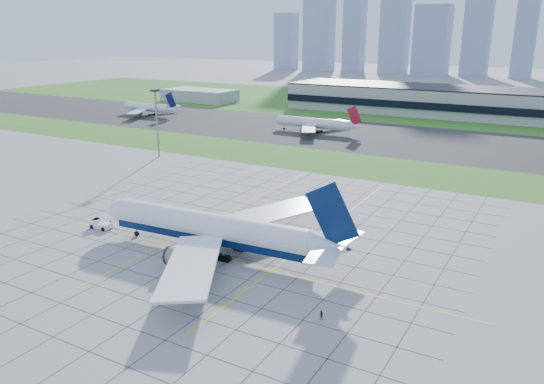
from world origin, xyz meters
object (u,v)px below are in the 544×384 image
at_px(pushback_tug, 100,224).
at_px(distant_jet_0, 149,107).
at_px(crew_near, 111,224).
at_px(light_mast, 156,115).
at_px(airliner, 213,229).
at_px(distant_jet_1, 315,123).
at_px(crew_far, 321,315).

relative_size(pushback_tug, distant_jet_0, 0.19).
height_order(pushback_tug, crew_near, pushback_tug).
relative_size(light_mast, distant_jet_0, 0.60).
relative_size(light_mast, pushback_tug, 3.16).
height_order(light_mast, airliner, light_mast).
xyz_separation_m(pushback_tug, distant_jet_1, (-9.21, 142.97, 3.49)).
bearing_deg(crew_far, pushback_tug, -162.03).
bearing_deg(crew_near, distant_jet_1, 42.69).
height_order(pushback_tug, crew_far, pushback_tug).
bearing_deg(airliner, distant_jet_1, 103.22).
bearing_deg(distant_jet_0, pushback_tug, -51.55).
bearing_deg(light_mast, distant_jet_1, 68.32).
xyz_separation_m(crew_far, distant_jet_1, (-74.22, 155.51, 3.69)).
bearing_deg(distant_jet_1, crew_near, -85.55).
xyz_separation_m(light_mast, airliner, (72.15, -64.85, -10.90)).
relative_size(pushback_tug, crew_near, 4.68).
xyz_separation_m(airliner, distant_jet_1, (-41.83, 141.11, -0.80)).
distance_m(crew_near, distant_jet_1, 141.62).
relative_size(crew_far, distant_jet_1, 0.04).
bearing_deg(distant_jet_1, airliner, -73.49).
relative_size(crew_near, crew_far, 1.09).
height_order(pushback_tug, distant_jet_1, distant_jet_1).
height_order(crew_near, distant_jet_1, distant_jet_1).
distance_m(light_mast, crew_near, 78.42).
distance_m(pushback_tug, crew_near, 2.54).
distance_m(crew_far, distant_jet_1, 172.36).
relative_size(crew_near, distant_jet_0, 0.04).
relative_size(airliner, distant_jet_0, 1.46).
height_order(crew_far, distant_jet_1, distant_jet_1).
relative_size(light_mast, crew_far, 16.08).
height_order(crew_far, distant_jet_0, distant_jet_0).
distance_m(light_mast, distant_jet_1, 82.90).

